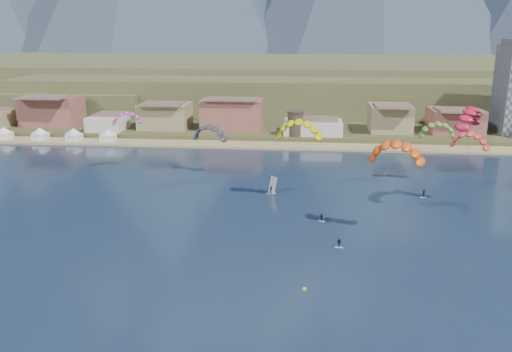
# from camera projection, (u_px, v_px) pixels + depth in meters

# --- Properties ---
(ground) EXTENTS (2400.00, 2400.00, 0.00)m
(ground) POSITION_uv_depth(u_px,v_px,m) (232.00, 308.00, 72.56)
(ground) COLOR black
(ground) RESTS_ON ground
(beach) EXTENTS (2200.00, 12.00, 0.90)m
(beach) POSITION_uv_depth(u_px,v_px,m) (279.00, 145.00, 174.19)
(beach) COLOR tan
(beach) RESTS_ON ground
(land) EXTENTS (2200.00, 900.00, 4.00)m
(land) POSITION_uv_depth(u_px,v_px,m) (303.00, 64.00, 609.85)
(land) COLOR brown
(land) RESTS_ON ground
(foothills) EXTENTS (940.00, 210.00, 18.00)m
(foothills) POSITION_uv_depth(u_px,v_px,m) (334.00, 83.00, 291.00)
(foothills) COLOR brown
(foothills) RESTS_ON ground
(town) EXTENTS (400.00, 24.00, 12.00)m
(town) POSITION_uv_depth(u_px,v_px,m) (171.00, 113.00, 191.43)
(town) COLOR silver
(town) RESTS_ON ground
(watchtower) EXTENTS (5.82, 5.82, 8.60)m
(watchtower) POSITION_uv_depth(u_px,v_px,m) (295.00, 123.00, 179.76)
(watchtower) COLOR #47382D
(watchtower) RESTS_ON ground
(beach_tents) EXTENTS (43.40, 6.40, 5.00)m
(beach_tents) POSITION_uv_depth(u_px,v_px,m) (56.00, 131.00, 180.77)
(beach_tents) COLOR white
(beach_tents) RESTS_ON ground
(kitesurfer_yellow) EXTENTS (11.16, 14.94, 21.12)m
(kitesurfer_yellow) POSITION_uv_depth(u_px,v_px,m) (299.00, 126.00, 112.64)
(kitesurfer_yellow) COLOR silver
(kitesurfer_yellow) RESTS_ON ground
(kitesurfer_orange) EXTENTS (16.15, 11.07, 20.50)m
(kitesurfer_orange) POSITION_uv_depth(u_px,v_px,m) (397.00, 148.00, 94.08)
(kitesurfer_orange) COLOR silver
(kitesurfer_orange) RESTS_ON ground
(kitesurfer_green) EXTENTS (9.70, 13.43, 18.17)m
(kitesurfer_green) POSITION_uv_depth(u_px,v_px,m) (437.00, 128.00, 127.16)
(kitesurfer_green) COLOR silver
(kitesurfer_green) RESTS_ON ground
(distant_kite_pink) EXTENTS (8.57, 6.89, 17.88)m
(distant_kite_pink) POSITION_uv_depth(u_px,v_px,m) (127.00, 116.00, 138.99)
(distant_kite_pink) COLOR #262626
(distant_kite_pink) RESTS_ON ground
(distant_kite_dark) EXTENTS (10.43, 7.11, 15.35)m
(distant_kite_dark) POSITION_uv_depth(u_px,v_px,m) (210.00, 130.00, 137.23)
(distant_kite_dark) COLOR #262626
(distant_kite_dark) RESTS_ON ground
(distant_kite_orange) EXTENTS (8.88, 7.59, 17.73)m
(distant_kite_orange) POSITION_uv_depth(u_px,v_px,m) (470.00, 138.00, 112.05)
(distant_kite_orange) COLOR #262626
(distant_kite_orange) RESTS_ON ground
(distant_kite_red) EXTENTS (8.15, 10.33, 23.63)m
(distant_kite_red) POSITION_uv_depth(u_px,v_px,m) (469.00, 114.00, 104.75)
(distant_kite_red) COLOR #262626
(distant_kite_red) RESTS_ON ground
(windsurfer) EXTENTS (2.29, 2.49, 4.04)m
(windsurfer) POSITION_uv_depth(u_px,v_px,m) (272.00, 188.00, 123.14)
(windsurfer) COLOR silver
(windsurfer) RESTS_ON ground
(buoy) EXTENTS (0.63, 0.63, 0.63)m
(buoy) POSITION_uv_depth(u_px,v_px,m) (304.00, 289.00, 77.58)
(buoy) COLOR yellow
(buoy) RESTS_ON ground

